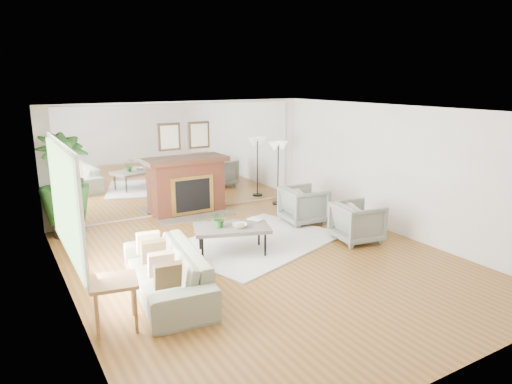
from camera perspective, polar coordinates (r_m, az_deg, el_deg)
ground at (r=7.70m, az=1.19°, el=-8.75°), size 7.00×7.00×0.00m
wall_left at (r=6.32m, az=-22.52°, el=-2.92°), size 0.02×7.00×2.50m
wall_right at (r=9.20m, az=17.30°, el=2.54°), size 0.02×7.00×2.50m
wall_back at (r=10.38m, az=-8.97°, el=4.23°), size 6.00×0.02×2.50m
mirror_panel at (r=10.36m, az=-8.93°, el=4.21°), size 5.40×0.04×2.40m
window_panel at (r=6.68m, az=-22.86°, el=-1.19°), size 0.04×2.40×1.50m
fireplace at (r=10.28m, az=-8.37°, el=0.80°), size 1.85×0.83×2.05m
area_rug at (r=8.55m, az=-0.04°, el=-6.26°), size 3.49×2.95×0.03m
coffee_table at (r=7.88m, az=-3.05°, el=-4.58°), size 1.45×1.12×0.51m
sofa at (r=6.65m, az=-11.14°, el=-9.75°), size 1.13×2.31×0.65m
armchair_back at (r=9.66m, az=5.99°, el=-1.64°), size 0.93×0.91×0.77m
armchair_front at (r=8.74m, az=12.55°, el=-3.70°), size 0.93×0.91×0.74m
side_table at (r=5.87m, az=-17.31°, el=-11.35°), size 0.64×0.64×0.62m
potted_ficus at (r=9.40m, az=-22.88°, el=1.12°), size 1.22×1.22×1.99m
floor_lamp at (r=10.90m, az=2.80°, el=5.12°), size 0.50×0.28×1.53m
tabletop_plant at (r=7.78m, az=-4.65°, el=-3.29°), size 0.35×0.33×0.32m
fruit_bowl at (r=7.79m, az=-2.08°, el=-4.21°), size 0.33×0.33×0.06m
book at (r=8.13m, az=-0.48°, el=-3.59°), size 0.28×0.32×0.02m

